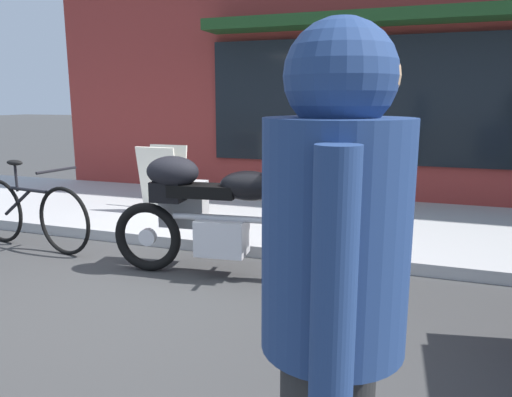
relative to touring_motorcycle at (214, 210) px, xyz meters
name	(u,v)px	position (x,y,z in m)	size (l,w,h in m)	color
ground_plane	(141,299)	(-0.34, -0.70, -0.61)	(80.00, 80.00, 0.00)	#393939
touring_motorcycle	(214,210)	(0.00, 0.00, 0.00)	(2.19, 0.62, 1.40)	black
parked_bicycle	(30,213)	(-2.20, 0.11, -0.22)	(1.70, 0.48, 0.95)	black
pedestrian_walking	(335,276)	(1.55, -2.67, 0.51)	(0.44, 0.55, 1.77)	#2B2B2B
sandwich_board_sign	(163,178)	(-1.53, 1.74, -0.05)	(0.55, 0.40, 0.86)	silver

